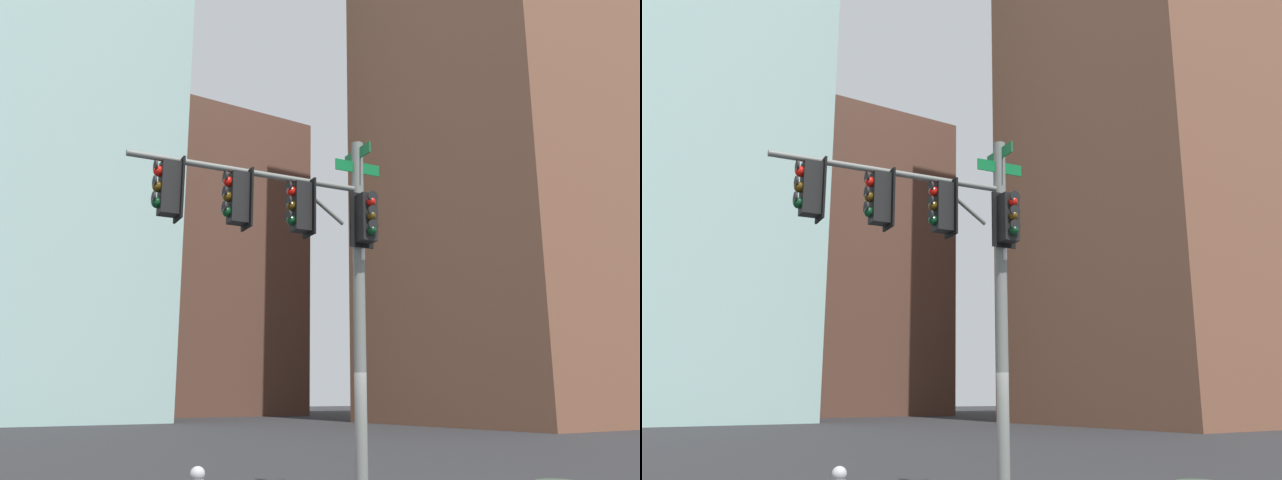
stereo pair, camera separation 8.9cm
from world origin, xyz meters
TOP-DOWN VIEW (x-y plane):
  - signal_pole_assembly at (1.38, -0.32)m, footprint 5.30×1.33m
  - building_brick_nearside at (-34.14, -23.22)m, footprint 21.25×19.27m
  - building_brick_midblock at (-42.46, -28.37)m, footprint 18.95×16.56m
  - building_glass_tower at (0.68, -53.94)m, footprint 23.59×30.77m
  - building_brick_farside at (-20.34, -59.49)m, footprint 20.45×19.37m

SIDE VIEW (x-z plane):
  - signal_pole_assembly at x=1.38m, z-range 1.35..8.69m
  - building_brick_farside at x=-20.34m, z-range 0.00..32.86m
  - building_brick_midblock at x=-42.46m, z-range 0.00..41.43m
  - building_brick_nearside at x=-34.14m, z-range 0.00..52.93m
  - building_glass_tower at x=0.68m, z-range 0.00..67.92m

